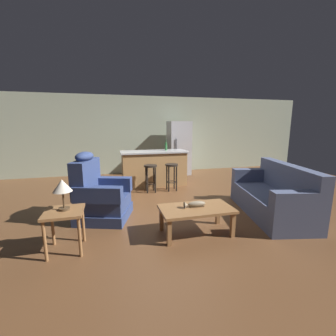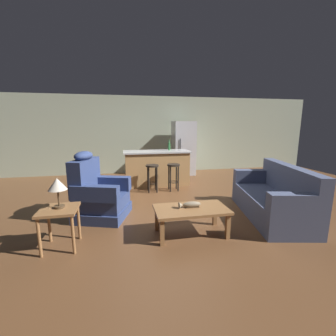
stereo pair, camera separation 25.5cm
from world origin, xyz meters
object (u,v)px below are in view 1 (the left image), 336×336
(couch, at_px, (273,197))
(bar_stool_left, at_px, (151,173))
(fish_figurine, at_px, (195,204))
(bottle_tall_green, at_px, (166,146))
(table_lamp, at_px, (62,187))
(refrigerator, at_px, (179,148))
(kitchen_island, at_px, (154,168))
(coffee_table, at_px, (196,211))
(bar_stool_right, at_px, (172,172))
(end_table, at_px, (64,218))
(recliner_near_lamp, at_px, (99,196))

(couch, relative_size, bar_stool_left, 2.99)
(fish_figurine, distance_m, bottle_tall_green, 3.11)
(table_lamp, height_order, refrigerator, refrigerator)
(bottle_tall_green, bearing_deg, bar_stool_left, -128.19)
(bar_stool_left, bearing_deg, kitchen_island, 71.49)
(coffee_table, distance_m, bottle_tall_green, 3.16)
(coffee_table, height_order, bar_stool_right, bar_stool_right)
(bar_stool_right, bearing_deg, refrigerator, 67.63)
(end_table, distance_m, refrigerator, 5.08)
(recliner_near_lamp, relative_size, bar_stool_right, 1.76)
(table_lamp, height_order, bottle_tall_green, bottle_tall_green)
(bar_stool_left, height_order, refrigerator, refrigerator)
(fish_figurine, height_order, kitchen_island, kitchen_island)
(couch, bearing_deg, fish_figurine, 22.81)
(end_table, height_order, refrigerator, refrigerator)
(kitchen_island, distance_m, bar_stool_left, 0.66)
(table_lamp, distance_m, bar_stool_right, 3.15)
(kitchen_island, xyz_separation_m, bar_stool_left, (-0.21, -0.63, -0.01))
(end_table, xyz_separation_m, bar_stool_right, (2.10, 2.35, 0.01))
(fish_figurine, relative_size, bottle_tall_green, 1.17)
(coffee_table, relative_size, bar_stool_right, 1.62)
(recliner_near_lamp, relative_size, refrigerator, 0.68)
(coffee_table, height_order, kitchen_island, kitchen_island)
(recliner_near_lamp, distance_m, bar_stool_left, 1.79)
(bar_stool_right, bearing_deg, recliner_near_lamp, -141.30)
(table_lamp, xyz_separation_m, refrigerator, (2.85, 4.15, 0.01))
(refrigerator, distance_m, bottle_tall_green, 1.32)
(recliner_near_lamp, xyz_separation_m, end_table, (-0.40, -0.98, 0.04))
(bar_stool_left, relative_size, bar_stool_right, 1.00)
(couch, xyz_separation_m, bar_stool_right, (-1.42, 1.97, 0.13))
(table_lamp, height_order, bar_stool_left, table_lamp)
(refrigerator, bearing_deg, kitchen_island, -132.05)
(end_table, bearing_deg, bar_stool_left, 56.34)
(fish_figurine, distance_m, recliner_near_lamp, 1.71)
(bottle_tall_green, bearing_deg, refrigerator, 56.85)
(coffee_table, relative_size, refrigerator, 0.62)
(fish_figurine, height_order, end_table, end_table)
(table_lamp, bearing_deg, bottle_tall_green, 55.01)
(couch, height_order, recliner_near_lamp, recliner_near_lamp)
(bar_stool_left, bearing_deg, bottle_tall_green, 51.81)
(end_table, xyz_separation_m, bar_stool_left, (1.56, 2.35, 0.01))
(table_lamp, xyz_separation_m, bottle_tall_green, (2.14, 3.05, 0.19))
(end_table, relative_size, kitchen_island, 0.31)
(recliner_near_lamp, relative_size, end_table, 2.14)
(recliner_near_lamp, relative_size, kitchen_island, 0.67)
(table_lamp, bearing_deg, recliner_near_lamp, 67.52)
(kitchen_island, distance_m, bottle_tall_green, 0.70)
(bar_stool_left, bearing_deg, table_lamp, -123.92)
(kitchen_island, distance_m, refrigerator, 1.67)
(kitchen_island, bearing_deg, bar_stool_left, -108.51)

